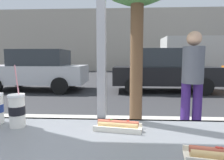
# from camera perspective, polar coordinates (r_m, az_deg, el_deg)

# --- Properties ---
(ground_plane) EXTENTS (60.00, 60.00, 0.00)m
(ground_plane) POSITION_cam_1_polar(r_m,az_deg,el_deg) (9.23, 2.29, -2.09)
(ground_plane) COLOR #2D2D30
(sidewalk_strip) EXTENTS (16.00, 2.80, 0.13)m
(sidewalk_strip) POSITION_cam_1_polar(r_m,az_deg,el_deg) (3.02, 0.39, -18.99)
(sidewalk_strip) COLOR #B2ADA3
(sidewalk_strip) RESTS_ON ground
(building_facade_far) EXTENTS (28.00, 1.20, 6.34)m
(building_facade_far) POSITION_cam_1_polar(r_m,az_deg,el_deg) (21.19, 2.82, 11.28)
(building_facade_far) COLOR #A89E8E
(building_facade_far) RESTS_ON ground
(soda_cup_left) EXTENTS (0.09, 0.09, 0.33)m
(soda_cup_left) POSITION_cam_1_polar(r_m,az_deg,el_deg) (1.18, -25.68, -7.79)
(soda_cup_left) COLOR silver
(soda_cup_left) RESTS_ON window_counter
(hotdog_tray_far) EXTENTS (0.25, 0.13, 0.05)m
(hotdog_tray_far) POSITION_cam_1_polar(r_m,az_deg,el_deg) (1.04, 1.73, -12.99)
(hotdog_tray_far) COLOR silver
(hotdog_tray_far) RESTS_ON window_counter
(parked_car_silver) EXTENTS (4.11, 2.04, 1.70)m
(parked_car_silver) POSITION_cam_1_polar(r_m,az_deg,el_deg) (8.88, -20.60, 2.77)
(parked_car_silver) COLOR #BCBCC1
(parked_car_silver) RESTS_ON ground
(parked_car_black) EXTENTS (4.11, 1.93, 1.72)m
(parked_car_black) POSITION_cam_1_polar(r_m,az_deg,el_deg) (8.29, 14.41, 2.78)
(parked_car_black) COLOR black
(parked_car_black) RESTS_ON ground
(box_truck) EXTENTS (6.97, 2.44, 2.68)m
(box_truck) POSITION_cam_1_polar(r_m,az_deg,el_deg) (14.62, 27.75, 6.22)
(box_truck) COLOR beige
(box_truck) RESTS_ON ground
(pedestrian) EXTENTS (0.32, 0.32, 1.63)m
(pedestrian) POSITION_cam_1_polar(r_m,az_deg,el_deg) (3.28, 22.18, 0.77)
(pedestrian) COLOR #2F1A5C
(pedestrian) RESTS_ON sidewalk_strip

